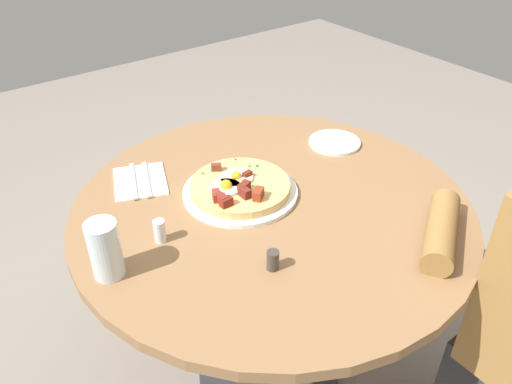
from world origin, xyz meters
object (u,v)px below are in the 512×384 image
Objects in this scene: pizza_plate at (240,192)px; bread_plate at (335,142)px; knife at (133,181)px; fork at (147,179)px; breakfast_pizza at (239,187)px; salt_shaker at (160,231)px; pepper_shaker at (273,260)px; water_glass at (105,250)px; dining_table at (271,252)px.

pizza_plate is 0.40m from bread_plate.
knife is (-0.60, 0.17, 0.00)m from bread_plate.
knife is at bearing 90.00° from fork.
pizza_plate is at bearing -118.48° from fork.
breakfast_pizza reaches higher than knife.
fork is 0.04m from knife.
fork is at bearing 164.20° from bread_plate.
salt_shaker is at bearing -170.28° from knife.
fork is at bearing 128.82° from breakfast_pizza.
pizza_plate is 0.27m from salt_shaker.
pepper_shaker reaches higher than pizza_plate.
water_glass is at bearing 168.20° from knife.
pepper_shaker is at bearing -147.15° from bread_plate.
pepper_shaker is (0.29, -0.20, -0.04)m from water_glass.
fork and knife have the same top height.
dining_table is at bearing -121.86° from fork.
bread_plate is at bearing 20.44° from dining_table.
breakfast_pizza reaches higher than salt_shaker.
water_glass is (-0.40, -0.08, 0.04)m from breakfast_pizza.
fork is 3.13× the size of salt_shaker.
water_glass reaches higher than pizza_plate.
dining_table is 0.50m from water_glass.
breakfast_pizza is at bearing 10.94° from water_glass.
salt_shaker is at bearing 13.06° from water_glass.
knife is at bearing 129.12° from dining_table.
pizza_plate is 2.25× the size of water_glass.
pepper_shaker reaches higher than dining_table.
breakfast_pizza is 0.27m from fork.
pizza_plate is at bearing -115.20° from knife.
pepper_shaker is (-0.11, -0.28, -0.00)m from breakfast_pizza.
bread_plate is 0.59m from fork.
pizza_plate is (-0.04, 0.08, 0.17)m from dining_table.
bread_plate is 0.60m from pepper_shaker.
breakfast_pizza reaches higher than fork.
bread_plate reaches higher than fork.
bread_plate is 0.89× the size of fork.
dining_table is 7.62× the size of water_glass.
knife is 1.32× the size of water_glass.
breakfast_pizza is 0.41m from water_glass.
salt_shaker is at bearing 123.30° from pepper_shaker.
knife is 0.36m from water_glass.
dining_table is 5.76× the size of knife.
bread_plate is 2.77× the size of salt_shaker.
knife is (-0.03, 0.01, 0.00)m from fork.
fork is at bearing 126.34° from dining_table.
knife is at bearing 56.39° from water_glass.
water_glass reaches higher than breakfast_pizza.
salt_shaker is (-0.65, -0.09, 0.02)m from bread_plate.
water_glass is at bearing 179.33° from dining_table.
knife is at bearing 100.85° from pepper_shaker.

